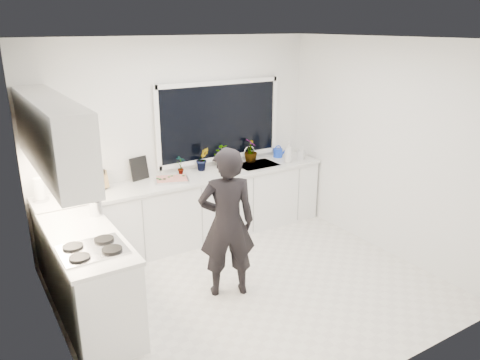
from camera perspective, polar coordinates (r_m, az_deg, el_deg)
floor at (r=5.45m, az=1.28°, el=-13.01°), size 4.00×3.50×0.02m
wall_back at (r=6.36m, az=-7.37°, el=4.85°), size 4.00×0.02×2.70m
wall_left at (r=4.19m, az=-22.32°, el=-3.77°), size 0.02×3.50×2.70m
wall_right at (r=6.17m, az=17.22°, el=3.73°), size 0.02×3.50×2.70m
ceiling at (r=4.64m, az=1.53°, el=16.93°), size 4.00×3.50×0.02m
window at (r=6.56m, az=-2.52°, el=7.18°), size 1.80×0.02×1.00m
base_cabinets_back at (r=6.38m, az=-5.86°, el=-3.67°), size 3.92×0.58×0.88m
base_cabinets_left at (r=4.94m, az=-17.85°, el=-11.52°), size 0.58×1.60×0.88m
countertop_back at (r=6.21m, az=-5.95°, el=0.23°), size 3.94×0.62×0.04m
countertop_left at (r=4.73m, az=-18.40°, el=-6.68°), size 0.62×1.60×0.04m
upper_cabinets at (r=4.74m, az=-22.02°, el=5.14°), size 0.34×2.10×0.70m
sink at (r=6.73m, az=2.06°, el=1.50°), size 0.58×0.42×0.14m
faucet at (r=6.84m, az=1.14°, el=3.20°), size 0.03×0.03×0.22m
stovetop at (r=4.40m, az=-17.56°, el=-8.02°), size 0.56×0.48×0.03m
person at (r=4.98m, az=-1.60°, el=-5.27°), size 0.71×0.59×1.66m
pizza_tray at (r=6.07m, az=-8.33°, el=0.04°), size 0.50×0.44×0.03m
pizza at (r=6.06m, az=-8.33°, el=0.19°), size 0.46×0.39×0.01m
watering_can at (r=7.09m, az=4.64°, el=3.32°), size 0.15×0.15×0.13m
paper_towel_roll at (r=5.76m, az=-23.25°, el=-1.14°), size 0.14×0.14×0.26m
knife_block at (r=5.93m, az=-16.52°, el=-0.02°), size 0.14×0.11×0.22m
utensil_crock at (r=5.15m, az=-17.19°, el=-3.27°), size 0.15×0.15×0.16m
picture_frame_large at (r=5.95m, az=-19.64°, el=0.01°), size 0.22×0.07×0.28m
picture_frame_small at (r=6.15m, az=-12.18°, el=1.40°), size 0.25×0.08×0.30m
herb_plants at (r=6.57m, az=-2.00°, el=2.95°), size 1.31×0.33×0.34m
soap_bottles at (r=6.85m, az=6.36°, el=3.36°), size 0.39×0.17×0.31m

